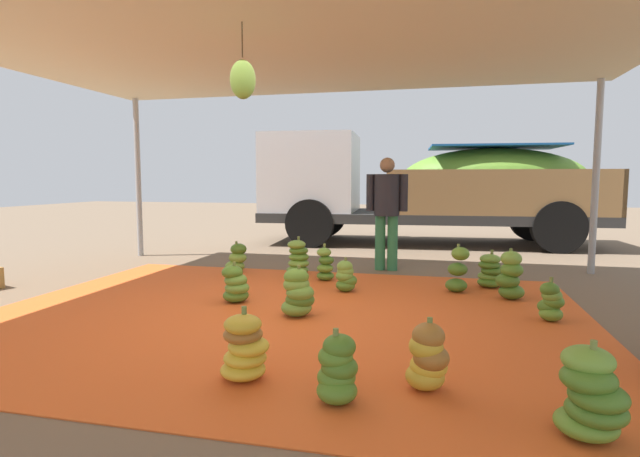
{
  "coord_description": "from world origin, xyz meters",
  "views": [
    {
      "loc": [
        1.57,
        -4.83,
        1.41
      ],
      "look_at": [
        0.14,
        1.14,
        0.8
      ],
      "focal_mm": 28.04,
      "sensor_mm": 36.0,
      "label": 1
    }
  ],
  "objects_px": {
    "banana_bunch_9": "(591,397)",
    "banana_bunch_7": "(337,370)",
    "banana_bunch_8": "(490,272)",
    "banana_bunch_12": "(298,258)",
    "banana_bunch_13": "(346,277)",
    "banana_bunch_3": "(235,285)",
    "banana_bunch_11": "(458,271)",
    "banana_bunch_1": "(510,277)",
    "cargo_truck_main": "(422,185)",
    "banana_bunch_6": "(298,294)",
    "worker_0": "(387,205)",
    "banana_bunch_5": "(237,259)",
    "banana_bunch_4": "(551,302)",
    "banana_bunch_14": "(245,349)",
    "banana_bunch_2": "(325,265)",
    "banana_bunch_0": "(428,358)"
  },
  "relations": [
    {
      "from": "banana_bunch_1",
      "to": "banana_bunch_13",
      "type": "relative_size",
      "value": 1.39
    },
    {
      "from": "banana_bunch_13",
      "to": "banana_bunch_3",
      "type": "bearing_deg",
      "value": -143.26
    },
    {
      "from": "banana_bunch_6",
      "to": "worker_0",
      "type": "bearing_deg",
      "value": 78.24
    },
    {
      "from": "banana_bunch_0",
      "to": "banana_bunch_12",
      "type": "bearing_deg",
      "value": 117.71
    },
    {
      "from": "banana_bunch_9",
      "to": "banana_bunch_7",
      "type": "bearing_deg",
      "value": 174.27
    },
    {
      "from": "banana_bunch_0",
      "to": "banana_bunch_1",
      "type": "distance_m",
      "value": 2.95
    },
    {
      "from": "banana_bunch_1",
      "to": "cargo_truck_main",
      "type": "height_order",
      "value": "cargo_truck_main"
    },
    {
      "from": "banana_bunch_12",
      "to": "banana_bunch_8",
      "type": "bearing_deg",
      "value": -6.1
    },
    {
      "from": "banana_bunch_14",
      "to": "banana_bunch_5",
      "type": "bearing_deg",
      "value": 113.7
    },
    {
      "from": "banana_bunch_3",
      "to": "banana_bunch_13",
      "type": "xyz_separation_m",
      "value": [
        1.12,
        0.84,
        -0.01
      ]
    },
    {
      "from": "banana_bunch_12",
      "to": "banana_bunch_5",
      "type": "bearing_deg",
      "value": -176.57
    },
    {
      "from": "banana_bunch_5",
      "to": "worker_0",
      "type": "bearing_deg",
      "value": 18.86
    },
    {
      "from": "banana_bunch_5",
      "to": "banana_bunch_12",
      "type": "height_order",
      "value": "banana_bunch_12"
    },
    {
      "from": "banana_bunch_14",
      "to": "banana_bunch_11",
      "type": "bearing_deg",
      "value": 64.17
    },
    {
      "from": "worker_0",
      "to": "banana_bunch_14",
      "type": "bearing_deg",
      "value": -96.42
    },
    {
      "from": "banana_bunch_2",
      "to": "banana_bunch_5",
      "type": "height_order",
      "value": "banana_bunch_2"
    },
    {
      "from": "banana_bunch_3",
      "to": "banana_bunch_11",
      "type": "height_order",
      "value": "banana_bunch_11"
    },
    {
      "from": "banana_bunch_5",
      "to": "banana_bunch_9",
      "type": "distance_m",
      "value": 5.59
    },
    {
      "from": "banana_bunch_7",
      "to": "banana_bunch_13",
      "type": "relative_size",
      "value": 1.08
    },
    {
      "from": "banana_bunch_1",
      "to": "banana_bunch_6",
      "type": "relative_size",
      "value": 1.15
    },
    {
      "from": "banana_bunch_3",
      "to": "banana_bunch_13",
      "type": "height_order",
      "value": "banana_bunch_3"
    },
    {
      "from": "banana_bunch_0",
      "to": "banana_bunch_14",
      "type": "bearing_deg",
      "value": -175.19
    },
    {
      "from": "banana_bunch_5",
      "to": "banana_bunch_9",
      "type": "xyz_separation_m",
      "value": [
        3.79,
        -4.12,
        0.03
      ]
    },
    {
      "from": "banana_bunch_8",
      "to": "banana_bunch_11",
      "type": "distance_m",
      "value": 0.57
    },
    {
      "from": "banana_bunch_5",
      "to": "banana_bunch_11",
      "type": "height_order",
      "value": "banana_bunch_11"
    },
    {
      "from": "banana_bunch_1",
      "to": "banana_bunch_3",
      "type": "relative_size",
      "value": 1.29
    },
    {
      "from": "banana_bunch_1",
      "to": "banana_bunch_6",
      "type": "bearing_deg",
      "value": -150.27
    },
    {
      "from": "cargo_truck_main",
      "to": "banana_bunch_5",
      "type": "bearing_deg",
      "value": -121.82
    },
    {
      "from": "banana_bunch_11",
      "to": "worker_0",
      "type": "relative_size",
      "value": 0.35
    },
    {
      "from": "banana_bunch_1",
      "to": "cargo_truck_main",
      "type": "bearing_deg",
      "value": 103.52
    },
    {
      "from": "banana_bunch_2",
      "to": "cargo_truck_main",
      "type": "bearing_deg",
      "value": 75.77
    },
    {
      "from": "banana_bunch_3",
      "to": "banana_bunch_5",
      "type": "height_order",
      "value": "same"
    },
    {
      "from": "banana_bunch_7",
      "to": "banana_bunch_11",
      "type": "height_order",
      "value": "banana_bunch_11"
    },
    {
      "from": "banana_bunch_1",
      "to": "banana_bunch_7",
      "type": "relative_size",
      "value": 1.28
    },
    {
      "from": "banana_bunch_1",
      "to": "banana_bunch_9",
      "type": "xyz_separation_m",
      "value": [
        -0.0,
        -3.25,
        -0.03
      ]
    },
    {
      "from": "banana_bunch_8",
      "to": "banana_bunch_12",
      "type": "xyz_separation_m",
      "value": [
        -2.68,
        0.29,
        0.03
      ]
    },
    {
      "from": "banana_bunch_4",
      "to": "worker_0",
      "type": "distance_m",
      "value": 3.21
    },
    {
      "from": "banana_bunch_8",
      "to": "banana_bunch_14",
      "type": "distance_m",
      "value": 4.07
    },
    {
      "from": "banana_bunch_6",
      "to": "banana_bunch_14",
      "type": "height_order",
      "value": "banana_bunch_14"
    },
    {
      "from": "banana_bunch_11",
      "to": "worker_0",
      "type": "bearing_deg",
      "value": 127.3
    },
    {
      "from": "banana_bunch_2",
      "to": "banana_bunch_7",
      "type": "bearing_deg",
      "value": -75.91
    },
    {
      "from": "banana_bunch_14",
      "to": "worker_0",
      "type": "relative_size",
      "value": 0.3
    },
    {
      "from": "banana_bunch_12",
      "to": "worker_0",
      "type": "bearing_deg",
      "value": 29.22
    },
    {
      "from": "banana_bunch_3",
      "to": "banana_bunch_9",
      "type": "relative_size",
      "value": 0.85
    },
    {
      "from": "banana_bunch_11",
      "to": "banana_bunch_13",
      "type": "height_order",
      "value": "banana_bunch_11"
    },
    {
      "from": "banana_bunch_8",
      "to": "worker_0",
      "type": "relative_size",
      "value": 0.28
    },
    {
      "from": "banana_bunch_12",
      "to": "worker_0",
      "type": "xyz_separation_m",
      "value": [
        1.23,
        0.69,
        0.77
      ]
    },
    {
      "from": "banana_bunch_5",
      "to": "banana_bunch_8",
      "type": "distance_m",
      "value": 3.64
    },
    {
      "from": "banana_bunch_0",
      "to": "banana_bunch_8",
      "type": "distance_m",
      "value": 3.53
    },
    {
      "from": "banana_bunch_6",
      "to": "banana_bunch_13",
      "type": "relative_size",
      "value": 1.21
    }
  ]
}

